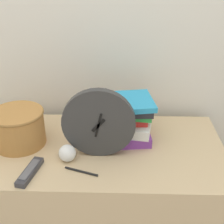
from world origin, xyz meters
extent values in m
cube|color=silver|center=(0.00, 0.60, 1.20)|extent=(6.00, 0.04, 2.40)
cube|color=tan|center=(0.00, 0.27, 0.35)|extent=(1.15, 0.53, 0.70)
cylinder|color=#333333|center=(0.07, 0.22, 0.84)|extent=(0.27, 0.03, 0.27)
cylinder|color=silver|center=(0.07, 0.21, 0.84)|extent=(0.24, 0.01, 0.24)
cube|color=black|center=(0.07, 0.20, 0.84)|extent=(0.05, 0.01, 0.06)
cube|color=black|center=(0.07, 0.20, 0.84)|extent=(0.03, 0.01, 0.10)
cylinder|color=black|center=(0.07, 0.20, 0.84)|extent=(0.01, 0.00, 0.01)
cube|color=#7A3899|center=(0.15, 0.33, 0.72)|extent=(0.25, 0.20, 0.04)
cube|color=white|center=(0.18, 0.34, 0.76)|extent=(0.23, 0.20, 0.04)
cube|color=red|center=(0.15, 0.35, 0.80)|extent=(0.21, 0.16, 0.03)
cube|color=green|center=(0.17, 0.36, 0.82)|extent=(0.24, 0.17, 0.02)
cube|color=#232328|center=(0.17, 0.34, 0.85)|extent=(0.21, 0.16, 0.02)
cube|color=#2D9ED1|center=(0.16, 0.34, 0.87)|extent=(0.27, 0.21, 0.02)
cylinder|color=#B27A3D|center=(-0.26, 0.28, 0.77)|extent=(0.21, 0.21, 0.14)
torus|color=olive|center=(-0.26, 0.28, 0.84)|extent=(0.22, 0.22, 0.01)
cube|color=#333338|center=(-0.17, 0.09, 0.71)|extent=(0.07, 0.16, 0.02)
cube|color=#59595E|center=(-0.17, 0.09, 0.72)|extent=(0.05, 0.12, 0.00)
sphere|color=white|center=(-0.04, 0.17, 0.73)|extent=(0.06, 0.06, 0.06)
cylinder|color=black|center=(0.02, 0.10, 0.71)|extent=(0.12, 0.05, 0.01)
camera|label=1|loc=(0.15, -0.78, 1.42)|focal=50.00mm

